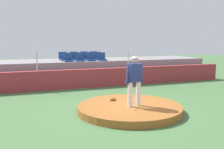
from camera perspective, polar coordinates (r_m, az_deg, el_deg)
The scene contains 21 objects.
ground_plane at distance 9.37m, azimuth 3.98°, elevation -8.42°, with size 60.00×60.00×0.00m, color #497240.
pitchers_mound at distance 9.34m, azimuth 3.99°, elevation -7.68°, with size 3.81×3.81×0.25m, color #9E5C28.
pitcher at distance 8.97m, azimuth 5.11°, elevation -0.56°, with size 0.75×0.34×1.84m.
baseball at distance 8.67m, azimuth 5.13°, elevation -7.80°, with size 0.07×0.07×0.07m, color white.
fielding_glove at distance 9.97m, azimuth 0.18°, elevation -5.59°, with size 0.30×0.20×0.11m, color brown.
brick_barrier at distance 14.12m, azimuth -4.86°, elevation -0.80°, with size 17.31×0.40×1.04m, color #9E3237.
fence_post_left at distance 13.53m, azimuth -16.66°, elevation 2.87°, with size 0.06×0.06×1.00m, color silver.
fence_post_right at distance 14.79m, azimuth 3.69°, elevation 3.56°, with size 0.06×0.06×1.00m, color silver.
bleacher_platform at distance 16.30m, azimuth -7.03°, elevation 0.92°, with size 16.48×3.26×1.38m, color gray.
stadium_chair_0 at distance 14.93m, azimuth -9.94°, elevation 3.49°, with size 0.48×0.44×0.50m.
stadium_chair_1 at distance 15.07m, azimuth -7.32°, elevation 3.58°, with size 0.48×0.44×0.50m.
stadium_chair_2 at distance 15.27m, azimuth -4.78°, elevation 3.67°, with size 0.48×0.44×0.50m.
stadium_chair_3 at distance 15.47m, azimuth -2.34°, elevation 3.75°, with size 0.48×0.44×0.50m.
stadium_chair_4 at distance 15.79m, azimuth -10.71°, elevation 3.70°, with size 0.48×0.44×0.50m.
stadium_chair_5 at distance 15.92m, azimuth -8.21°, elevation 3.78°, with size 0.48×0.44×0.50m.
stadium_chair_6 at distance 16.10m, azimuth -5.63°, elevation 3.87°, with size 0.48×0.44×0.50m.
stadium_chair_7 at distance 16.27m, azimuth -3.37°, elevation 3.93°, with size 0.48×0.44×0.50m.
stadium_chair_8 at distance 16.62m, azimuth -11.15°, elevation 3.88°, with size 0.48×0.44×0.50m.
stadium_chair_9 at distance 16.76m, azimuth -8.70°, elevation 3.97°, with size 0.48×0.44×0.50m.
stadium_chair_10 at distance 16.90m, azimuth -6.34°, elevation 4.04°, with size 0.48×0.44×0.50m.
stadium_chair_11 at distance 17.11m, azimuth -4.19°, elevation 4.11°, with size 0.48×0.44×0.50m.
Camera 1 is at (-3.74, -8.19, 2.60)m, focal length 40.29 mm.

